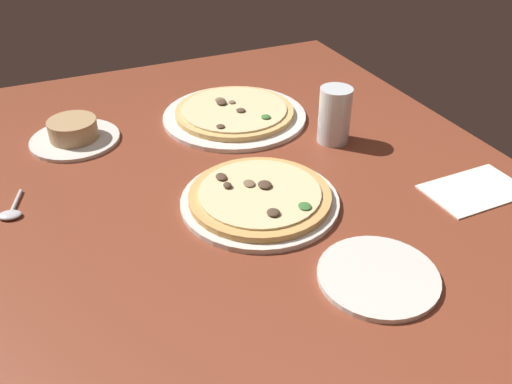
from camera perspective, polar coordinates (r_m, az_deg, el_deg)
dining_table at (r=97.22cm, az=-0.40°, el=-2.72°), size 150.00×110.00×4.00cm
pizza_main at (r=96.71cm, az=0.40°, el=-0.61°), size 28.26×28.26×3.38cm
pizza_side at (r=126.39cm, az=-2.27°, el=8.17°), size 32.76×32.76×3.36cm
ramekin_on_saucer at (r=122.45cm, az=-18.48°, el=5.84°), size 18.71×18.71×4.93cm
water_glass at (r=116.04cm, az=8.18°, el=7.70°), size 6.77×6.77×11.89cm
side_plate at (r=83.91cm, az=12.63°, el=-8.58°), size 18.18×18.18×0.90cm
paper_menu at (r=108.46cm, az=21.86°, el=0.19°), size 11.95×18.55×0.30cm
spoon at (r=103.59cm, az=-24.18°, el=-1.90°), size 9.49×5.03×1.00cm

